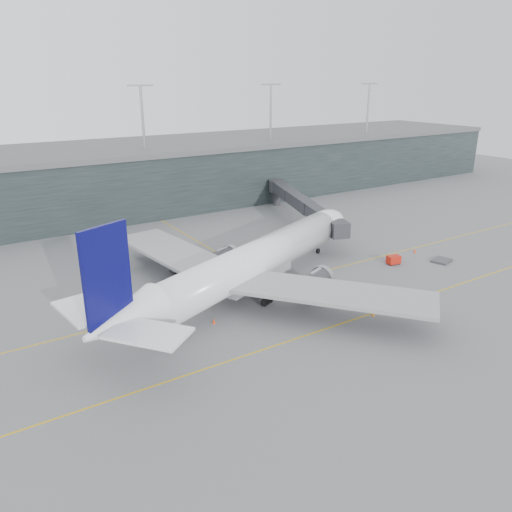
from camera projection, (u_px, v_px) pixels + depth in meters
ground at (232, 283)px, 79.31m from camera, size 320.00×320.00×0.00m
taxiline_a at (245, 291)px, 76.14m from camera, size 160.00×0.25×0.02m
taxiline_b at (310, 334)px, 63.46m from camera, size 160.00×0.25×0.02m
taxiline_lead_main at (203, 244)px, 97.70m from camera, size 0.25×60.00×0.02m
terminal at (113, 178)px, 122.70m from camera, size 240.00×36.00×29.00m
main_aircraft at (255, 261)px, 75.07m from camera, size 57.27×52.85×16.78m
jet_bridge at (289, 202)px, 110.50m from camera, size 16.62×43.78×6.53m
gse_cart at (394, 260)px, 86.99m from camera, size 2.48×1.81×1.54m
baggage_dolly at (442, 260)px, 88.44m from camera, size 4.04×3.58×0.34m
uld_a at (177, 267)px, 83.30m from camera, size 2.17×1.80×1.86m
uld_b at (190, 256)px, 88.08m from camera, size 2.73×2.50×2.01m
uld_c at (201, 260)px, 86.49m from camera, size 2.10×1.78×1.72m
cone_nose at (415, 251)px, 92.85m from camera, size 0.50×0.50×0.80m
cone_wing_stbd at (373, 313)px, 68.23m from camera, size 0.42×0.42×0.66m
cone_wing_port at (239, 257)px, 89.95m from camera, size 0.44×0.44×0.70m
cone_tail at (214, 321)px, 66.06m from camera, size 0.45×0.45×0.72m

